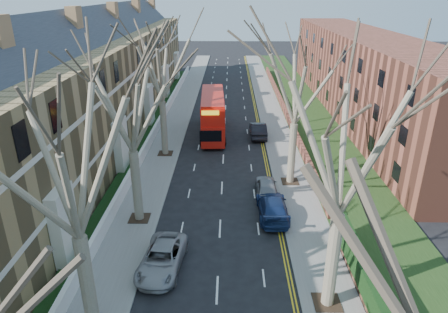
{
  "coord_description": "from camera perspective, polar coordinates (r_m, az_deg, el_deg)",
  "views": [
    {
      "loc": [
        0.65,
        -8.1,
        15.07
      ],
      "look_at": [
        0.17,
        21.21,
        2.7
      ],
      "focal_mm": 32.0,
      "sensor_mm": 36.0,
      "label": 1
    }
  ],
  "objects": [
    {
      "name": "flats_right",
      "position": [
        54.73,
        19.18,
        11.02
      ],
      "size": [
        13.97,
        54.0,
        10.0
      ],
      "color": "brown",
      "rests_on": "ground"
    },
    {
      "name": "tree_right_far",
      "position": [
        31.07,
        10.5,
        11.7
      ],
      "size": [
        10.15,
        10.15,
        14.22
      ],
      "color": "#716551",
      "rests_on": "ground"
    },
    {
      "name": "tree_right_mid",
      "position": [
        17.75,
        17.45,
        3.71
      ],
      "size": [
        10.5,
        10.5,
        14.71
      ],
      "color": "#716551",
      "rests_on": "ground"
    },
    {
      "name": "car_right_far",
      "position": [
        43.92,
        4.88,
        3.82
      ],
      "size": [
        1.75,
        4.84,
        1.58
      ],
      "primitive_type": "imported",
      "rotation": [
        0.0,
        0.0,
        3.16
      ],
      "color": "black",
      "rests_on": "ground"
    },
    {
      "name": "car_left_far",
      "position": [
        24.03,
        -8.83,
        -14.2
      ],
      "size": [
        2.73,
        5.12,
        1.37
      ],
      "primitive_type": "imported",
      "rotation": [
        0.0,
        0.0,
        -0.09
      ],
      "color": "#929297",
      "rests_on": "ground"
    },
    {
      "name": "tree_left_far",
      "position": [
        25.59,
        -13.63,
        9.08
      ],
      "size": [
        10.15,
        10.15,
        14.22
      ],
      "color": "#716551",
      "rests_on": "ground"
    },
    {
      "name": "tree_left_dist",
      "position": [
        37.07,
        -9.21,
        14.05
      ],
      "size": [
        10.5,
        10.5,
        14.71
      ],
      "color": "#716551",
      "rests_on": "ground"
    },
    {
      "name": "front_wall_left",
      "position": [
        42.5,
        -10.39,
        2.61
      ],
      "size": [
        0.3,
        78.0,
        1.0
      ],
      "color": "white",
      "rests_on": "ground"
    },
    {
      "name": "car_right_mid",
      "position": [
        31.57,
        6.09,
        -4.34
      ],
      "size": [
        1.68,
        4.13,
        1.4
      ],
      "primitive_type": "imported",
      "rotation": [
        0.0,
        0.0,
        3.14
      ],
      "color": "gray",
      "rests_on": "ground"
    },
    {
      "name": "pavement_left",
      "position": [
        49.88,
        -6.79,
        5.2
      ],
      "size": [
        3.0,
        102.0,
        0.12
      ],
      "primitive_type": "cube",
      "color": "slate",
      "rests_on": "ground"
    },
    {
      "name": "pavement_right",
      "position": [
        49.72,
        7.1,
        5.13
      ],
      "size": [
        3.0,
        102.0,
        0.12
      ],
      "primitive_type": "cube",
      "color": "slate",
      "rests_on": "ground"
    },
    {
      "name": "tree_left_mid",
      "position": [
        16.42,
        -21.9,
        1.55
      ],
      "size": [
        10.5,
        10.5,
        14.71
      ],
      "color": "#716551",
      "rests_on": "ground"
    },
    {
      "name": "terrace_left",
      "position": [
        42.71,
        -18.87,
        8.76
      ],
      "size": [
        9.7,
        78.0,
        13.6
      ],
      "color": "olive",
      "rests_on": "ground"
    },
    {
      "name": "double_decker_bus",
      "position": [
        44.08,
        -1.61,
        5.87
      ],
      "size": [
        3.05,
        10.71,
        4.45
      ],
      "rotation": [
        0.0,
        0.0,
        3.19
      ],
      "color": "red",
      "rests_on": "ground"
    },
    {
      "name": "grass_verge_right",
      "position": [
        50.38,
        12.22,
        5.12
      ],
      "size": [
        6.0,
        102.0,
        0.06
      ],
      "color": "#1B3312",
      "rests_on": "ground"
    },
    {
      "name": "car_right_near",
      "position": [
        28.82,
        6.94,
        -7.12
      ],
      "size": [
        2.17,
        5.15,
        1.48
      ],
      "primitive_type": "imported",
      "rotation": [
        0.0,
        0.0,
        3.16
      ],
      "color": "navy",
      "rests_on": "ground"
    }
  ]
}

